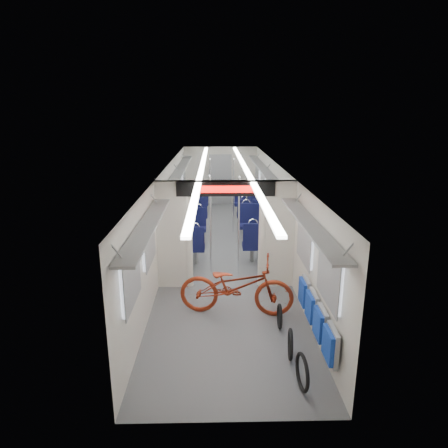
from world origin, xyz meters
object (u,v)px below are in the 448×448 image
seat_bay_near_left (188,233)px  seat_bay_far_right (249,206)px  stanchion_near_right (239,227)px  stanchion_far_right (233,196)px  bicycle (236,286)px  bike_hoop_a (302,374)px  seat_bay_near_right (258,229)px  bike_hoop_c (280,318)px  stanchion_far_left (211,196)px  seat_bay_far_left (194,205)px  stanchion_near_left (211,225)px  flip_bench (316,315)px  bike_hoop_b (290,346)px

seat_bay_near_left → seat_bay_far_right: bearing=59.3°
seat_bay_near_left → seat_bay_far_right: (1.87, 3.15, -0.01)m
stanchion_near_right → stanchion_far_right: size_ratio=1.00×
bicycle → bike_hoop_a: bicycle is taller
seat_bay_near_left → seat_bay_near_right: seat_bay_near_right is taller
bike_hoop_c → seat_bay_near_left: 4.37m
stanchion_far_left → seat_bay_far_left: bearing=113.3°
stanchion_far_right → stanchion_near_right: bearing=-90.5°
seat_bay_far_right → seat_bay_near_left: bearing=-120.7°
bike_hoop_a → seat_bay_near_left: size_ratio=0.26×
stanchion_near_left → bicycle: bearing=-76.5°
seat_bay_far_left → seat_bay_near_left: bearing=-90.0°
flip_bench → stanchion_near_left: 3.65m
bicycle → seat_bay_far_right: bearing=1.0°
bike_hoop_b → bike_hoop_c: 0.89m
seat_bay_near_left → stanchion_far_right: bearing=55.2°
seat_bay_far_right → stanchion_near_left: stanchion_near_left is taller
seat_bay_far_right → stanchion_far_left: stanchion_far_left is taller
seat_bay_far_right → stanchion_near_right: 4.77m
bicycle → seat_bay_far_left: bearing=17.1°
flip_bench → seat_bay_far_right: (-0.42, 7.73, -0.05)m
stanchion_far_right → bike_hoop_c: bearing=-84.5°
bike_hoop_b → seat_bay_far_right: seat_bay_far_right is taller
bike_hoop_b → stanchion_near_right: stanchion_near_right is taller
bicycle → bike_hoop_b: bearing=-144.7°
bicycle → stanchion_far_right: size_ratio=0.92×
seat_bay_near_left → seat_bay_far_left: size_ratio=0.95×
bike_hoop_b → stanchion_near_left: size_ratio=0.21×
flip_bench → stanchion_near_left: (-1.68, 3.19, 0.57)m
bicycle → seat_bay_near_right: bearing=-4.3°
bicycle → seat_bay_far_right: 6.60m
bike_hoop_a → stanchion_far_right: (-0.61, 7.39, 0.91)m
flip_bench → bike_hoop_b: (-0.43, -0.27, -0.36)m
stanchion_near_left → seat_bay_far_left: bearing=97.6°
bike_hoop_a → stanchion_far_right: size_ratio=0.23×
bicycle → stanchion_near_left: stanchion_near_left is taller
seat_bay_near_right → stanchion_far_left: (-1.29, 1.69, 0.58)m
bike_hoop_c → stanchion_far_left: size_ratio=0.20×
stanchion_near_right → seat_bay_near_right: bearing=70.3°
seat_bay_near_right → seat_bay_far_left: size_ratio=1.04×
seat_bay_far_right → stanchion_far_right: (-0.59, -1.31, 0.62)m
seat_bay_far_right → stanchion_near_left: (-1.26, -4.53, 0.62)m
seat_bay_near_left → stanchion_far_right: 2.32m
bicycle → stanchion_near_right: (0.15, 1.87, 0.60)m
seat_bay_near_left → seat_bay_far_right: 3.66m
flip_bench → bike_hoop_c: bearing=126.6°
seat_bay_near_right → stanchion_near_left: size_ratio=0.99×
stanchion_near_right → bicycle: bearing=-94.5°
seat_bay_near_right → bicycle: bearing=-102.1°
seat_bay_far_left → stanchion_near_left: stanchion_near_left is taller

